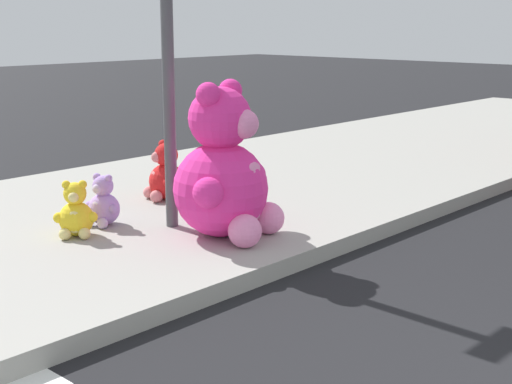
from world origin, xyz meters
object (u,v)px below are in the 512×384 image
(plush_lavender, at_px, (103,205))
(sign_pole, at_px, (167,38))
(plush_red, at_px, (165,176))
(plush_yellow, at_px, (76,214))
(plush_pink_large, at_px, (225,175))

(plush_lavender, bearing_deg, sign_pole, -50.47)
(plush_red, bearing_deg, sign_pole, -127.13)
(plush_yellow, height_order, plush_red, plush_red)
(sign_pole, relative_size, plush_lavender, 6.66)
(sign_pole, height_order, plush_lavender, sign_pole)
(sign_pole, relative_size, plush_red, 5.14)
(sign_pole, bearing_deg, plush_pink_large, -80.14)
(plush_yellow, bearing_deg, sign_pole, -24.96)
(plush_lavender, bearing_deg, plush_pink_large, -64.74)
(plush_lavender, xyz_separation_m, plush_red, (1.05, 0.35, 0.06))
(plush_lavender, bearing_deg, plush_yellow, -161.12)
(sign_pole, height_order, plush_yellow, sign_pole)
(plush_pink_large, relative_size, plush_lavender, 2.83)
(sign_pole, bearing_deg, plush_red, 52.87)
(plush_yellow, distance_m, plush_red, 1.51)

